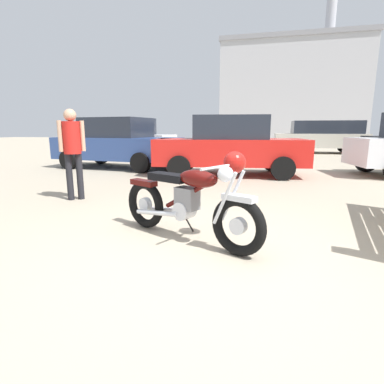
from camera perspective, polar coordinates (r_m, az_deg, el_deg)
The scene contains 8 objects.
ground_plane at distance 3.33m, azimuth 3.98°, elevation -11.30°, with size 80.00×80.00×0.00m, color tan.
vintage_motorcycle at distance 3.54m, azimuth -0.24°, elevation -1.51°, with size 1.91×1.03×1.07m.
bystander at distance 6.01m, azimuth -21.59°, elevation 8.22°, with size 0.39×0.30×1.66m.
pale_sedan_back at distance 8.83m, azimuth 7.12°, elevation 8.63°, with size 4.39×2.35×1.67m.
dark_sedan_left at distance 14.22m, azimuth -11.82°, elevation 9.95°, with size 4.04×2.11×1.78m.
silver_sedan_mid at distance 18.25m, azimuth 23.19°, elevation 9.68°, with size 4.75×2.08×1.74m.
red_hatchback_near at distance 10.68m, azimuth -13.82°, elevation 8.91°, with size 4.37×2.29×1.67m.
industrial_building at distance 40.74m, azimuth 17.97°, elevation 17.49°, with size 16.18×10.17×24.95m.
Camera 1 is at (0.49, -3.03, 1.30)m, focal length 28.38 mm.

